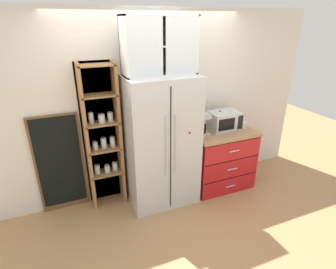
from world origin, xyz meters
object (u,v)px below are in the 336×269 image
at_px(microwave, 224,120).
at_px(coffee_maker, 201,123).
at_px(refrigerator, 161,142).
at_px(bottle_green, 219,121).
at_px(chalkboard_menu, 60,164).
at_px(mug_cream, 244,125).

bearing_deg(microwave, coffee_maker, -174.06).
xyz_separation_m(refrigerator, microwave, (1.01, 0.05, 0.15)).
bearing_deg(refrigerator, microwave, 2.72).
bearing_deg(refrigerator, coffee_maker, 0.57).
relative_size(coffee_maker, bottle_green, 1.15).
bearing_deg(chalkboard_menu, microwave, -6.23).
relative_size(microwave, bottle_green, 1.63).
xyz_separation_m(refrigerator, chalkboard_menu, (-1.29, 0.30, -0.21)).
relative_size(refrigerator, mug_cream, 16.86).
bearing_deg(coffee_maker, bottle_green, 13.29).
bearing_deg(mug_cream, coffee_maker, 174.51).
bearing_deg(refrigerator, chalkboard_menu, 166.96).
relative_size(microwave, chalkboard_menu, 0.33).
distance_m(microwave, mug_cream, 0.31).
distance_m(refrigerator, mug_cream, 1.30).
bearing_deg(microwave, refrigerator, -177.28).
xyz_separation_m(refrigerator, coffee_maker, (0.61, 0.01, 0.17)).
bearing_deg(microwave, mug_cream, -20.82).
distance_m(bottle_green, chalkboard_menu, 2.28).
height_order(coffee_maker, bottle_green, coffee_maker).
distance_m(mug_cream, bottle_green, 0.38).
distance_m(coffee_maker, chalkboard_menu, 1.96).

